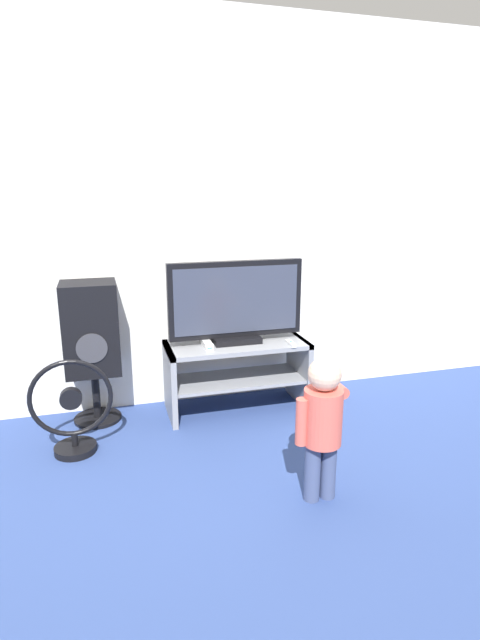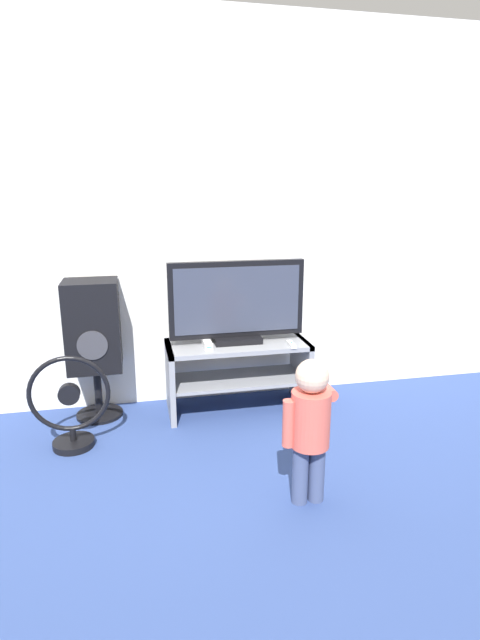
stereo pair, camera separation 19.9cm
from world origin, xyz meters
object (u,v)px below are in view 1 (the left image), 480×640
floor_fan (72,412)px  television (236,303)px  child (322,417)px  game_console (207,344)px  speaker_tower (91,332)px  remote_primary (291,343)px

floor_fan → television: bearing=17.2°
child → floor_fan: 1.43m
television → floor_fan: bearing=-162.8°
game_console → speaker_tower: bearing=170.9°
speaker_tower → floor_fan: (-0.13, -0.40, -0.35)m
game_console → floor_fan: floor_fan is taller
television → game_console: television is taller
game_console → remote_primary: bearing=-12.4°
television → speaker_tower: 0.95m
remote_primary → floor_fan: floor_fan is taller
game_console → speaker_tower: 0.74m
television → game_console: bearing=-167.6°
child → game_console: bearing=107.3°
television → speaker_tower: television is taller
television → child: 1.17m
game_console → child: child is taller
child → television: bearing=96.1°
remote_primary → floor_fan: size_ratio=0.23×
television → floor_fan: (-1.06, -0.33, -0.50)m
remote_primary → child: 0.98m
game_console → child: (0.33, -1.07, -0.07)m
remote_primary → child: bearing=-102.6°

